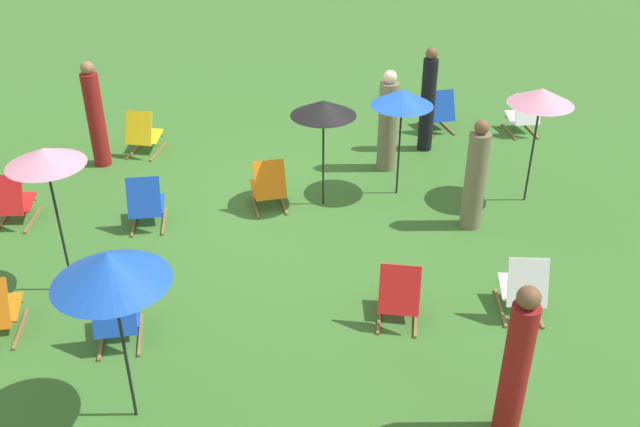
% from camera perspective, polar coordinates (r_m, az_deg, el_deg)
% --- Properties ---
extents(ground_plane, '(40.00, 40.00, 0.00)m').
position_cam_1_polar(ground_plane, '(11.07, -0.58, 0.86)').
color(ground_plane, '#386B28').
extents(deckchair_1, '(0.49, 0.77, 0.83)m').
position_cam_1_polar(deckchair_1, '(13.93, 16.24, 7.69)').
color(deckchair_1, olive).
rests_on(deckchair_1, ground).
extents(deckchair_2, '(0.53, 0.79, 0.83)m').
position_cam_1_polar(deckchair_2, '(8.43, -16.23, -8.02)').
color(deckchair_2, olive).
rests_on(deckchair_2, ground).
extents(deckchair_3, '(0.64, 0.85, 0.83)m').
position_cam_1_polar(deckchair_3, '(8.47, 6.47, -6.63)').
color(deckchair_3, olive).
rests_on(deckchair_3, ground).
extents(deckchair_4, '(0.66, 0.86, 0.83)m').
position_cam_1_polar(deckchair_4, '(12.95, -14.21, 6.27)').
color(deckchair_4, olive).
rests_on(deckchair_4, ground).
extents(deckchair_5, '(0.58, 0.82, 0.83)m').
position_cam_1_polar(deckchair_5, '(8.88, 16.22, -5.84)').
color(deckchair_5, olive).
rests_on(deckchair_5, ground).
extents(deckchair_6, '(0.60, 0.83, 0.83)m').
position_cam_1_polar(deckchair_6, '(13.72, 9.63, 8.13)').
color(deckchair_6, olive).
rests_on(deckchair_6, ground).
extents(deckchair_7, '(0.50, 0.78, 0.83)m').
position_cam_1_polar(deckchair_7, '(10.61, -13.98, 0.78)').
color(deckchair_7, olive).
rests_on(deckchair_7, ground).
extents(deckchair_11, '(0.52, 0.79, 0.83)m').
position_cam_1_polar(deckchair_11, '(11.31, -23.80, 0.89)').
color(deckchair_11, olive).
rests_on(deckchair_11, ground).
extents(deckchair_12, '(0.58, 0.82, 0.83)m').
position_cam_1_polar(deckchair_12, '(10.80, -4.21, 2.23)').
color(deckchair_12, olive).
rests_on(deckchair_12, ground).
extents(umbrella_0, '(1.10, 1.10, 1.99)m').
position_cam_1_polar(umbrella_0, '(6.59, -16.76, -4.28)').
color(umbrella_0, black).
rests_on(umbrella_0, ground).
extents(umbrella_1, '(0.93, 0.93, 2.01)m').
position_cam_1_polar(umbrella_1, '(8.77, -21.51, 4.28)').
color(umbrella_1, black).
rests_on(umbrella_1, ground).
extents(umbrella_2, '(0.98, 0.98, 1.86)m').
position_cam_1_polar(umbrella_2, '(10.92, 17.58, 9.06)').
color(umbrella_2, black).
rests_on(umbrella_2, ground).
extents(umbrella_3, '(0.98, 0.98, 1.73)m').
position_cam_1_polar(umbrella_3, '(10.35, 0.28, 8.57)').
color(umbrella_3, black).
rests_on(umbrella_3, ground).
extents(umbrella_4, '(0.96, 0.96, 1.76)m').
position_cam_1_polar(umbrella_4, '(10.76, 6.71, 9.34)').
color(umbrella_4, black).
rests_on(umbrella_4, ground).
extents(person_0, '(0.32, 0.32, 1.85)m').
position_cam_1_polar(person_0, '(12.54, -17.81, 7.51)').
color(person_0, maroon).
rests_on(person_0, ground).
extents(person_1, '(0.34, 0.34, 1.69)m').
position_cam_1_polar(person_1, '(10.33, 12.54, 2.84)').
color(person_1, '#72664C').
rests_on(person_1, ground).
extents(person_2, '(0.33, 0.33, 1.78)m').
position_cam_1_polar(person_2, '(6.98, 15.67, -11.91)').
color(person_2, maroon).
rests_on(person_2, ground).
extents(person_3, '(0.46, 0.46, 1.75)m').
position_cam_1_polar(person_3, '(11.88, 5.54, 7.29)').
color(person_3, '#72664C').
rests_on(person_3, ground).
extents(person_4, '(0.36, 0.36, 1.89)m').
position_cam_1_polar(person_4, '(12.67, 8.77, 9.00)').
color(person_4, black).
rests_on(person_4, ground).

